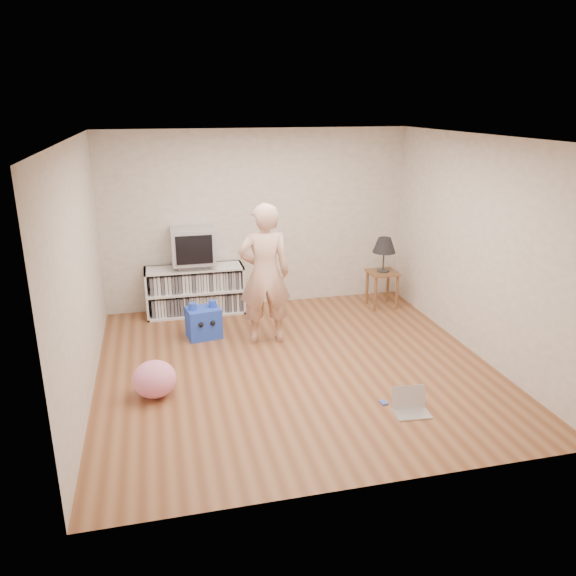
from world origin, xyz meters
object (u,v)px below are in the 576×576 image
(media_unit, at_px, (195,290))
(side_table, at_px, (382,280))
(dvd_deck, at_px, (194,265))
(laptop, at_px, (410,405))
(person, at_px, (265,274))
(plush_pink, at_px, (154,379))
(table_lamp, at_px, (384,246))
(crt_tv, at_px, (193,245))
(plush_blue, at_px, (204,322))

(media_unit, distance_m, side_table, 2.77)
(dvd_deck, distance_m, side_table, 2.79)
(laptop, bearing_deg, dvd_deck, 124.69)
(dvd_deck, bearing_deg, person, -57.19)
(laptop, relative_size, plush_pink, 0.81)
(person, xyz_separation_m, laptop, (1.06, -2.05, -0.84))
(table_lamp, bearing_deg, laptop, -107.06)
(crt_tv, relative_size, laptop, 1.62)
(side_table, bearing_deg, person, -156.41)
(media_unit, relative_size, side_table, 2.55)
(media_unit, distance_m, crt_tv, 0.67)
(media_unit, height_order, table_lamp, table_lamp)
(crt_tv, bearing_deg, plush_pink, -104.75)
(person, relative_size, plush_blue, 3.68)
(media_unit, xyz_separation_m, crt_tv, (-0.00, -0.02, 0.67))
(person, height_order, laptop, person)
(crt_tv, distance_m, plush_blue, 1.22)
(table_lamp, distance_m, laptop, 3.17)
(crt_tv, bearing_deg, media_unit, 90.00)
(media_unit, bearing_deg, table_lamp, -8.00)
(media_unit, relative_size, dvd_deck, 3.11)
(plush_pink, bearing_deg, table_lamp, 30.64)
(person, xyz_separation_m, plush_pink, (-1.41, -1.14, -0.71))
(dvd_deck, relative_size, side_table, 0.82)
(media_unit, distance_m, plush_pink, 2.46)
(table_lamp, bearing_deg, side_table, 0.00)
(plush_pink, bearing_deg, dvd_deck, 75.27)
(plush_blue, distance_m, plush_pink, 1.59)
(side_table, bearing_deg, media_unit, 172.00)
(dvd_deck, bearing_deg, plush_pink, -104.73)
(media_unit, relative_size, person, 0.78)
(media_unit, relative_size, plush_pink, 3.06)
(crt_tv, relative_size, plush_pink, 1.31)
(table_lamp, relative_size, laptop, 1.39)
(table_lamp, bearing_deg, dvd_deck, 172.32)
(dvd_deck, bearing_deg, side_table, -7.68)
(table_lamp, xyz_separation_m, laptop, (-0.89, -2.91, -0.88))
(dvd_deck, distance_m, laptop, 3.82)
(table_lamp, distance_m, plush_blue, 2.87)
(crt_tv, distance_m, side_table, 2.83)
(side_table, height_order, laptop, side_table)
(dvd_deck, height_order, side_table, dvd_deck)
(side_table, distance_m, table_lamp, 0.53)
(crt_tv, height_order, side_table, crt_tv)
(dvd_deck, height_order, crt_tv, crt_tv)
(laptop, bearing_deg, media_unit, 124.57)
(media_unit, xyz_separation_m, person, (0.79, -1.24, 0.55))
(dvd_deck, bearing_deg, media_unit, 90.00)
(dvd_deck, xyz_separation_m, laptop, (1.85, -3.28, -0.67))
(dvd_deck, relative_size, person, 0.25)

